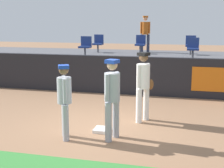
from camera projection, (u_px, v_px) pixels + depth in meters
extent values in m
plane|color=#936B4C|center=(98.00, 131.00, 7.79)|extent=(60.00, 60.00, 0.00)
cube|color=white|center=(102.00, 130.00, 7.73)|extent=(0.40, 0.40, 0.08)
cylinder|color=white|center=(146.00, 104.00, 8.57)|extent=(0.16, 0.16, 0.92)
cylinder|color=white|center=(139.00, 106.00, 8.32)|extent=(0.16, 0.16, 0.92)
cylinder|color=white|center=(143.00, 76.00, 8.29)|extent=(0.48, 0.48, 0.65)
sphere|color=brown|center=(144.00, 57.00, 8.19)|extent=(0.24, 0.24, 0.24)
cube|color=black|center=(144.00, 54.00, 8.18)|extent=(0.34, 0.34, 0.08)
cylinder|color=white|center=(148.00, 74.00, 8.45)|extent=(0.09, 0.09, 0.61)
cylinder|color=white|center=(138.00, 76.00, 8.13)|extent=(0.09, 0.09, 0.61)
ellipsoid|color=brown|center=(151.00, 84.00, 8.43)|extent=(0.20, 0.23, 0.28)
cylinder|color=#9EA3AD|center=(65.00, 119.00, 7.36)|extent=(0.14, 0.14, 0.84)
cylinder|color=#9EA3AD|center=(66.00, 123.00, 7.07)|extent=(0.14, 0.14, 0.84)
cylinder|color=#9EA3AD|center=(64.00, 90.00, 7.07)|extent=(0.44, 0.44, 0.59)
sphere|color=brown|center=(64.00, 70.00, 6.98)|extent=(0.22, 0.22, 0.22)
cube|color=#193899|center=(64.00, 67.00, 6.97)|extent=(0.31, 0.31, 0.08)
cylinder|color=#9EA3AD|center=(64.00, 88.00, 7.26)|extent=(0.09, 0.09, 0.56)
cylinder|color=#9EA3AD|center=(65.00, 91.00, 6.88)|extent=(0.09, 0.09, 0.56)
cylinder|color=#9EA3AD|center=(116.00, 118.00, 7.29)|extent=(0.15, 0.15, 0.91)
cylinder|color=#9EA3AD|center=(108.00, 122.00, 7.01)|extent=(0.15, 0.15, 0.91)
cylinder|color=#9EA3AD|center=(112.00, 87.00, 7.00)|extent=(0.44, 0.44, 0.64)
sphere|color=tan|center=(112.00, 65.00, 6.90)|extent=(0.24, 0.24, 0.24)
cube|color=#193899|center=(112.00, 61.00, 6.88)|extent=(0.31, 0.31, 0.08)
cylinder|color=#9EA3AD|center=(117.00, 85.00, 7.17)|extent=(0.09, 0.09, 0.60)
cylinder|color=#9EA3AD|center=(107.00, 88.00, 6.82)|extent=(0.09, 0.09, 0.60)
cube|color=black|center=(129.00, 75.00, 11.56)|extent=(18.00, 0.24, 1.41)
cube|color=orange|center=(214.00, 80.00, 10.75)|extent=(1.50, 0.02, 0.84)
cube|color=#59595E|center=(140.00, 68.00, 14.03)|extent=(18.00, 4.80, 1.20)
cylinder|color=#4C4C51|center=(140.00, 49.00, 14.47)|extent=(0.08, 0.08, 0.40)
cube|color=navy|center=(140.00, 45.00, 14.43)|extent=(0.45, 0.44, 0.08)
cube|color=navy|center=(141.00, 39.00, 14.56)|extent=(0.45, 0.06, 0.40)
cylinder|color=#4C4C51|center=(98.00, 48.00, 14.94)|extent=(0.08, 0.08, 0.40)
cube|color=navy|center=(98.00, 44.00, 14.90)|extent=(0.45, 0.44, 0.08)
cube|color=navy|center=(99.00, 39.00, 15.04)|extent=(0.45, 0.06, 0.40)
cylinder|color=#4C4C51|center=(193.00, 54.00, 12.21)|extent=(0.08, 0.08, 0.40)
cube|color=navy|center=(193.00, 49.00, 12.17)|extent=(0.45, 0.44, 0.08)
cube|color=navy|center=(193.00, 43.00, 12.30)|extent=(0.45, 0.06, 0.40)
cylinder|color=#4C4C51|center=(85.00, 52.00, 13.24)|extent=(0.08, 0.08, 0.40)
cube|color=navy|center=(85.00, 47.00, 13.20)|extent=(0.46, 0.44, 0.08)
cube|color=navy|center=(86.00, 41.00, 13.33)|extent=(0.46, 0.06, 0.40)
cylinder|color=#4C4C51|center=(190.00, 50.00, 13.94)|extent=(0.08, 0.08, 0.40)
cube|color=navy|center=(191.00, 46.00, 13.90)|extent=(0.44, 0.44, 0.08)
cube|color=navy|center=(191.00, 40.00, 14.04)|extent=(0.44, 0.06, 0.40)
cylinder|color=#33384C|center=(148.00, 43.00, 15.12)|extent=(0.14, 0.14, 0.84)
cylinder|color=#33384C|center=(142.00, 43.00, 15.10)|extent=(0.14, 0.14, 0.84)
cylinder|color=#BF5919|center=(145.00, 28.00, 14.97)|extent=(0.40, 0.40, 0.59)
sphere|color=tan|center=(145.00, 18.00, 14.88)|extent=(0.22, 0.22, 0.22)
cube|color=#BF5919|center=(145.00, 17.00, 14.86)|extent=(0.29, 0.29, 0.08)
cylinder|color=#BF5919|center=(149.00, 28.00, 14.97)|extent=(0.09, 0.09, 0.55)
cylinder|color=#BF5919|center=(141.00, 28.00, 14.96)|extent=(0.09, 0.09, 0.55)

